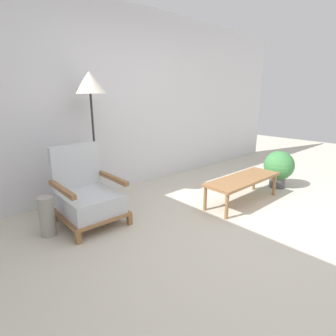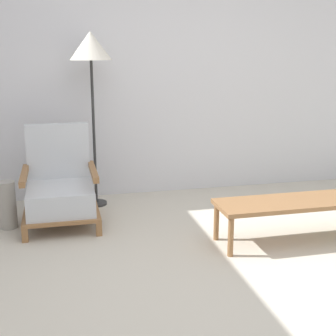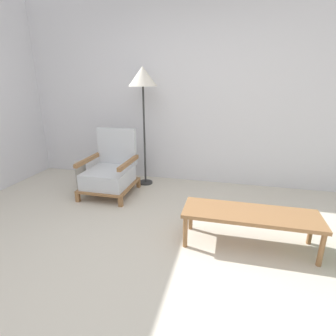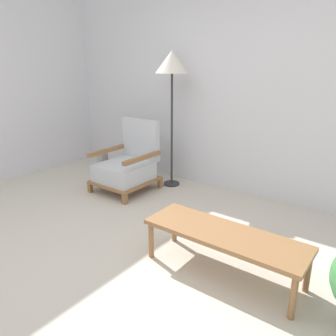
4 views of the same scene
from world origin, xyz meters
The scene contains 6 objects.
ground_plane centered at (0.00, 0.00, 0.00)m, with size 14.00×14.00×0.00m, color beige.
wall_back centered at (0.00, 2.29, 1.35)m, with size 8.00×0.06×2.70m.
armchair centered at (-0.98, 1.49, 0.32)m, with size 0.65×0.70×0.87m.
floor_lamp centered at (-0.62, 1.96, 1.51)m, with size 0.40×0.40×1.70m.
coffee_table centered at (0.84, 0.63, 0.31)m, with size 1.24×0.41×0.35m.
vase centered at (-1.44, 1.48, 0.21)m, with size 0.15×0.15×0.42m, color #9E998E.
Camera 2 is at (-0.96, -2.63, 1.52)m, focal length 50.00 mm.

